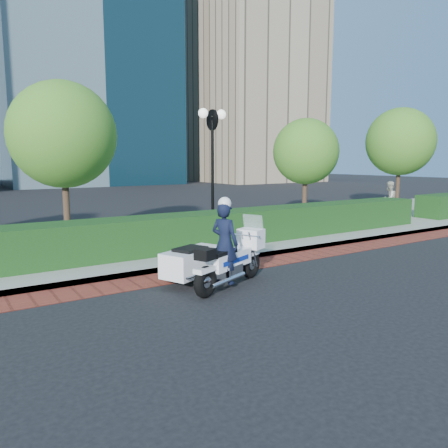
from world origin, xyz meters
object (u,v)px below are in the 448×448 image
police_motorcycle (214,256)px  tree_d (400,142)px  pedestrian (389,199)px  tree_c (306,152)px  lamppost (212,152)px  tree_b (63,135)px

police_motorcycle → tree_d: bearing=-0.8°
tree_d → pedestrian: size_ratio=3.21×
tree_c → police_motorcycle: size_ratio=1.74×
tree_d → pedestrian: tree_d is taller
tree_c → pedestrian: (3.53, -1.67, -2.09)m
lamppost → police_motorcycle: size_ratio=1.70×
lamppost → police_motorcycle: 6.10m
tree_b → police_motorcycle: tree_b is taller
police_motorcycle → pedestrian: police_motorcycle is taller
tree_c → lamppost: bearing=-166.7°
tree_b → tree_c: (10.00, -0.00, -0.39)m
pedestrian → tree_c: bearing=-29.5°
tree_c → police_motorcycle: bearing=-144.2°
lamppost → pedestrian: lamppost is taller
tree_c → tree_d: bearing=0.0°
tree_b → tree_d: size_ratio=0.95×
tree_d → pedestrian: bearing=-150.6°
lamppost → pedestrian: bearing=-2.4°
tree_c → police_motorcycle: (-8.46, -6.11, -2.38)m
lamppost → tree_b: tree_b is taller
lamppost → tree_c: bearing=13.3°
tree_d → pedestrian: (-2.97, -1.67, -2.65)m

